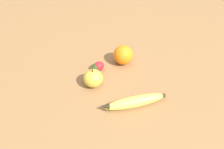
% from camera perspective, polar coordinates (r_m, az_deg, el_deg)
% --- Properties ---
extents(ground_plane, '(3.00, 3.00, 0.00)m').
position_cam_1_polar(ground_plane, '(0.82, 10.73, -3.81)').
color(ground_plane, olive).
extents(banana, '(0.21, 0.14, 0.04)m').
position_cam_1_polar(banana, '(0.74, 5.88, -7.07)').
color(banana, '#DBCC4C').
rests_on(banana, ground_plane).
extents(orange, '(0.08, 0.08, 0.08)m').
position_cam_1_polar(orange, '(0.89, 2.92, 5.14)').
color(orange, orange).
rests_on(orange, ground_plane).
extents(strawberry, '(0.06, 0.06, 0.04)m').
position_cam_1_polar(strawberry, '(0.87, -3.73, 2.05)').
color(strawberry, red).
rests_on(strawberry, ground_plane).
extents(apple, '(0.07, 0.07, 0.08)m').
position_cam_1_polar(apple, '(0.80, -4.95, -0.98)').
color(apple, gold).
rests_on(apple, ground_plane).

